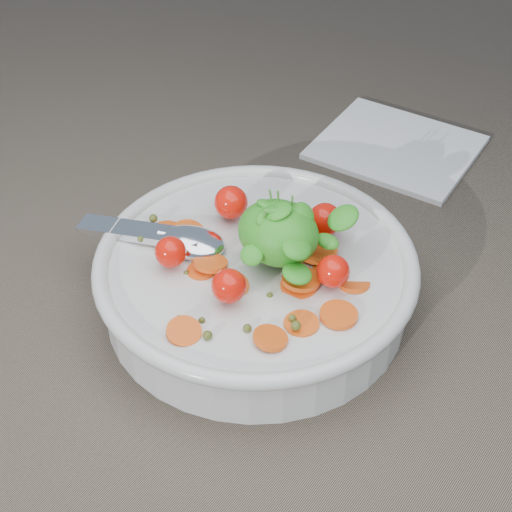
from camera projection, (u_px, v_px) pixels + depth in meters
The scene contains 3 objects.
ground at pixel (278, 285), 0.63m from camera, with size 6.00×6.00×0.00m, color #6B5D4C.
bowl at pixel (256, 277), 0.60m from camera, with size 0.26×0.25×0.10m.
napkin at pixel (396, 147), 0.78m from camera, with size 0.15×0.13×0.01m, color white.
Camera 1 is at (0.26, -0.38, 0.43)m, focal length 55.00 mm.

